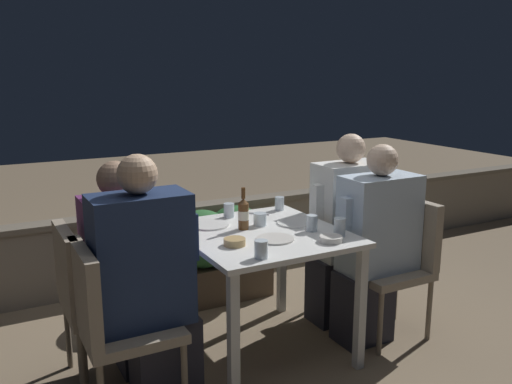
{
  "coord_description": "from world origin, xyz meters",
  "views": [
    {
      "loc": [
        -1.45,
        -2.63,
        1.66
      ],
      "look_at": [
        0.0,
        0.07,
        0.97
      ],
      "focal_mm": 38.0,
      "sensor_mm": 36.0,
      "label": 1
    }
  ],
  "objects_px": {
    "person_navy_jumper": "(149,284)",
    "person_blue_shirt": "(374,245)",
    "chair_left_near": "(109,315)",
    "chair_right_near": "(398,254)",
    "person_purple_stripe": "(126,269)",
    "person_white_polo": "(344,229)",
    "chair_right_far": "(367,240)",
    "chair_left_far": "(89,290)",
    "beer_bottle": "(243,213)"
  },
  "relations": [
    {
      "from": "person_purple_stripe",
      "to": "chair_right_far",
      "type": "bearing_deg",
      "value": -0.49
    },
    {
      "from": "chair_left_near",
      "to": "chair_left_far",
      "type": "height_order",
      "value": "same"
    },
    {
      "from": "chair_left_far",
      "to": "beer_bottle",
      "type": "distance_m",
      "value": 0.95
    },
    {
      "from": "chair_left_near",
      "to": "beer_bottle",
      "type": "xyz_separation_m",
      "value": [
        0.87,
        0.29,
        0.32
      ]
    },
    {
      "from": "chair_right_far",
      "to": "person_white_polo",
      "type": "xyz_separation_m",
      "value": [
        -0.2,
        0.0,
        0.11
      ]
    },
    {
      "from": "chair_right_near",
      "to": "person_white_polo",
      "type": "bearing_deg",
      "value": 121.2
    },
    {
      "from": "person_white_polo",
      "to": "chair_left_near",
      "type": "bearing_deg",
      "value": -168.38
    },
    {
      "from": "person_purple_stripe",
      "to": "person_blue_shirt",
      "type": "distance_m",
      "value": 1.49
    },
    {
      "from": "chair_left_far",
      "to": "person_purple_stripe",
      "type": "height_order",
      "value": "person_purple_stripe"
    },
    {
      "from": "chair_left_near",
      "to": "person_blue_shirt",
      "type": "relative_size",
      "value": 0.71
    },
    {
      "from": "person_white_polo",
      "to": "beer_bottle",
      "type": "xyz_separation_m",
      "value": [
        -0.77,
        -0.05,
        0.22
      ]
    },
    {
      "from": "chair_left_near",
      "to": "person_white_polo",
      "type": "distance_m",
      "value": 1.68
    },
    {
      "from": "person_blue_shirt",
      "to": "beer_bottle",
      "type": "relative_size",
      "value": 4.97
    },
    {
      "from": "chair_left_far",
      "to": "chair_right_near",
      "type": "height_order",
      "value": "same"
    },
    {
      "from": "chair_right_near",
      "to": "person_white_polo",
      "type": "relative_size",
      "value": 0.69
    },
    {
      "from": "chair_left_far",
      "to": "person_white_polo",
      "type": "height_order",
      "value": "person_white_polo"
    },
    {
      "from": "person_purple_stripe",
      "to": "person_blue_shirt",
      "type": "xyz_separation_m",
      "value": [
        1.45,
        -0.33,
        0.01
      ]
    },
    {
      "from": "chair_left_near",
      "to": "chair_left_far",
      "type": "xyz_separation_m",
      "value": [
        -0.02,
        0.35,
        0.0
      ]
    },
    {
      "from": "person_purple_stripe",
      "to": "chair_right_near",
      "type": "relative_size",
      "value": 1.38
    },
    {
      "from": "person_white_polo",
      "to": "chair_right_far",
      "type": "bearing_deg",
      "value": -0.0
    },
    {
      "from": "chair_right_near",
      "to": "person_white_polo",
      "type": "height_order",
      "value": "person_white_polo"
    },
    {
      "from": "chair_left_near",
      "to": "person_navy_jumper",
      "type": "xyz_separation_m",
      "value": [
        0.2,
        -0.0,
        0.12
      ]
    },
    {
      "from": "person_blue_shirt",
      "to": "beer_bottle",
      "type": "distance_m",
      "value": 0.84
    },
    {
      "from": "chair_left_near",
      "to": "beer_bottle",
      "type": "bearing_deg",
      "value": 18.44
    },
    {
      "from": "person_navy_jumper",
      "to": "person_blue_shirt",
      "type": "relative_size",
      "value": 1.04
    },
    {
      "from": "chair_right_far",
      "to": "person_purple_stripe",
      "type": "bearing_deg",
      "value": 179.51
    },
    {
      "from": "chair_left_far",
      "to": "beer_bottle",
      "type": "bearing_deg",
      "value": -4.06
    },
    {
      "from": "person_purple_stripe",
      "to": "person_navy_jumper",
      "type": "bearing_deg",
      "value": -86.99
    },
    {
      "from": "person_blue_shirt",
      "to": "person_white_polo",
      "type": "bearing_deg",
      "value": 88.11
    },
    {
      "from": "chair_right_near",
      "to": "chair_left_far",
      "type": "bearing_deg",
      "value": 169.89
    },
    {
      "from": "person_purple_stripe",
      "to": "person_white_polo",
      "type": "xyz_separation_m",
      "value": [
        1.46,
        -0.01,
        0.02
      ]
    },
    {
      "from": "person_purple_stripe",
      "to": "chair_left_far",
      "type": "bearing_deg",
      "value": -180.0
    },
    {
      "from": "person_blue_shirt",
      "to": "chair_left_far",
      "type": "bearing_deg",
      "value": 168.68
    },
    {
      "from": "beer_bottle",
      "to": "chair_left_far",
      "type": "bearing_deg",
      "value": 175.94
    },
    {
      "from": "chair_left_near",
      "to": "beer_bottle",
      "type": "height_order",
      "value": "beer_bottle"
    },
    {
      "from": "person_navy_jumper",
      "to": "person_white_polo",
      "type": "distance_m",
      "value": 1.48
    },
    {
      "from": "chair_left_far",
      "to": "beer_bottle",
      "type": "height_order",
      "value": "beer_bottle"
    },
    {
      "from": "chair_left_near",
      "to": "beer_bottle",
      "type": "distance_m",
      "value": 0.97
    },
    {
      "from": "chair_left_near",
      "to": "person_white_polo",
      "type": "bearing_deg",
      "value": 11.62
    },
    {
      "from": "chair_right_near",
      "to": "person_purple_stripe",
      "type": "bearing_deg",
      "value": 168.67
    },
    {
      "from": "person_purple_stripe",
      "to": "person_blue_shirt",
      "type": "height_order",
      "value": "person_blue_shirt"
    },
    {
      "from": "person_navy_jumper",
      "to": "person_purple_stripe",
      "type": "xyz_separation_m",
      "value": [
        -0.02,
        0.35,
        -0.03
      ]
    },
    {
      "from": "chair_left_near",
      "to": "person_purple_stripe",
      "type": "xyz_separation_m",
      "value": [
        0.18,
        0.35,
        0.08
      ]
    },
    {
      "from": "chair_left_near",
      "to": "person_navy_jumper",
      "type": "relative_size",
      "value": 0.68
    },
    {
      "from": "person_purple_stripe",
      "to": "chair_right_near",
      "type": "height_order",
      "value": "person_purple_stripe"
    },
    {
      "from": "beer_bottle",
      "to": "person_purple_stripe",
      "type": "bearing_deg",
      "value": 174.74
    },
    {
      "from": "person_blue_shirt",
      "to": "chair_right_far",
      "type": "height_order",
      "value": "person_blue_shirt"
    },
    {
      "from": "chair_left_near",
      "to": "chair_right_near",
      "type": "bearing_deg",
      "value": 0.66
    },
    {
      "from": "person_navy_jumper",
      "to": "person_white_polo",
      "type": "xyz_separation_m",
      "value": [
        1.44,
        0.34,
        -0.01
      ]
    },
    {
      "from": "chair_right_far",
      "to": "beer_bottle",
      "type": "height_order",
      "value": "beer_bottle"
    }
  ]
}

